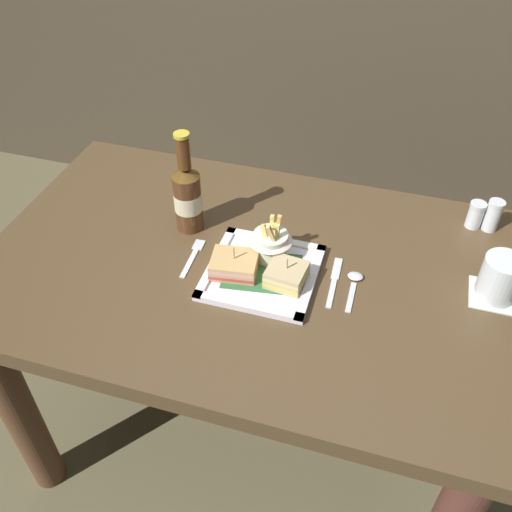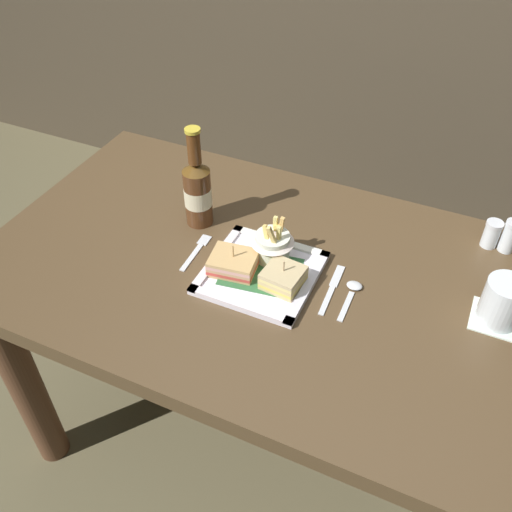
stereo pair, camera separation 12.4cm
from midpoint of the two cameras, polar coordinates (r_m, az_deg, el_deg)
name	(u,v)px [view 2 (the right image)]	position (r m, az deg, el deg)	size (l,w,h in m)	color
ground_plane	(252,432)	(1.87, 1.63, -17.72)	(6.00, 6.00, 0.00)	brown
dining_table	(251,306)	(1.39, 2.09, -5.26)	(1.24, 0.78, 0.74)	#503B24
square_plate	(261,273)	(1.25, 3.37, -1.87)	(0.24, 0.24, 0.02)	white
sandwich_half_left	(233,263)	(1.24, 0.53, -0.83)	(0.11, 0.10, 0.07)	tan
sandwich_half_right	(283,278)	(1.21, 5.75, -2.37)	(0.09, 0.09, 0.07)	tan
fries_cup	(273,242)	(1.26, 4.54, 1.30)	(0.10, 0.10, 0.11)	silver
beer_bottle	(198,190)	(1.35, -3.38, 6.66)	(0.07, 0.07, 0.26)	#522F18
drink_coaster	(495,319)	(1.29, 25.91, -5.98)	(0.10, 0.10, 0.00)	silver
water_glass	(502,304)	(1.26, 26.54, -4.53)	(0.09, 0.09, 0.10)	silver
fork	(197,250)	(1.32, -3.39, 0.49)	(0.03, 0.13, 0.00)	silver
knife	(332,287)	(1.25, 10.69, -3.28)	(0.02, 0.16, 0.00)	silver
spoon	(352,291)	(1.24, 12.69, -3.62)	(0.03, 0.12, 0.01)	silver
salt_shaker	(491,235)	(1.45, 25.24, 1.82)	(0.04, 0.04, 0.07)	silver
pepper_shaker	(509,238)	(1.45, 26.79, 1.56)	(0.04, 0.04, 0.08)	silver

